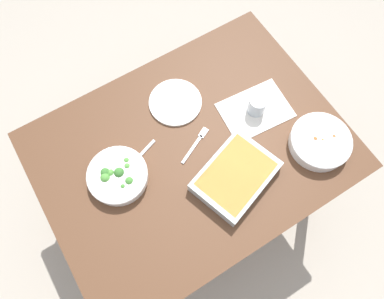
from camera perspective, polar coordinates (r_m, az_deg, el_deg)
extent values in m
plane|color=#B2A899|center=(2.10, 0.00, -7.35)|extent=(6.00, 6.00, 0.00)
cube|color=brown|center=(1.41, 0.00, -0.29)|extent=(1.20, 0.90, 0.04)
cylinder|color=brown|center=(2.05, 7.34, 12.17)|extent=(0.06, 0.06, 0.70)
cylinder|color=brown|center=(1.90, -20.49, -2.90)|extent=(0.06, 0.06, 0.70)
cylinder|color=brown|center=(1.87, 20.88, -5.74)|extent=(0.06, 0.06, 0.70)
cube|color=silver|center=(1.49, 10.21, 6.30)|extent=(0.30, 0.22, 0.00)
cylinder|color=white|center=(1.47, 19.96, 1.12)|extent=(0.23, 0.23, 0.05)
torus|color=white|center=(1.45, 20.25, 1.48)|extent=(0.24, 0.24, 0.01)
cylinder|color=olive|center=(1.46, 19.99, 1.16)|extent=(0.19, 0.19, 0.03)
sphere|color=#C66633|center=(1.47, 21.93, 1.93)|extent=(0.02, 0.02, 0.02)
sphere|color=#C66633|center=(1.44, 19.25, 1.52)|extent=(0.01, 0.01, 0.01)
sphere|color=silver|center=(1.42, 19.28, -0.41)|extent=(0.02, 0.02, 0.02)
sphere|color=olive|center=(1.45, 21.91, -0.20)|extent=(0.01, 0.01, 0.01)
sphere|color=olive|center=(1.45, 20.30, 1.41)|extent=(0.02, 0.02, 0.02)
sphere|color=#C66633|center=(1.44, 19.27, 1.60)|extent=(0.02, 0.02, 0.02)
cylinder|color=white|center=(1.36, -11.88, -4.24)|extent=(0.22, 0.22, 0.05)
torus|color=white|center=(1.34, -12.05, -3.97)|extent=(0.23, 0.23, 0.01)
cylinder|color=#8CB272|center=(1.36, -11.90, -4.21)|extent=(0.18, 0.18, 0.02)
sphere|color=#3D7A33|center=(1.35, -13.87, -3.64)|extent=(0.04, 0.04, 0.04)
sphere|color=#569E42|center=(1.35, -10.43, -2.67)|extent=(0.02, 0.02, 0.02)
sphere|color=#569E42|center=(1.36, -10.54, -1.74)|extent=(0.02, 0.02, 0.02)
sphere|color=#478C38|center=(1.33, -11.11, -5.92)|extent=(0.02, 0.02, 0.02)
sphere|color=#569E42|center=(1.35, -13.03, -3.71)|extent=(0.03, 0.03, 0.03)
sphere|color=#569E42|center=(1.35, -13.86, -4.44)|extent=(0.04, 0.04, 0.04)
sphere|color=#478C38|center=(1.33, -10.07, -5.12)|extent=(0.03, 0.03, 0.03)
sphere|color=#3D7A33|center=(1.34, -11.71, -3.68)|extent=(0.04, 0.04, 0.04)
cube|color=silver|center=(1.34, 7.03, -4.33)|extent=(0.35, 0.30, 0.06)
cube|color=gold|center=(1.33, 7.09, -4.18)|extent=(0.31, 0.27, 0.04)
cylinder|color=#B2BCC6|center=(1.46, 10.47, 7.03)|extent=(0.07, 0.07, 0.08)
cylinder|color=black|center=(1.47, 10.39, 6.80)|extent=(0.06, 0.06, 0.05)
cylinder|color=silver|center=(1.48, -2.73, 7.64)|extent=(0.22, 0.22, 0.01)
cube|color=silver|center=(1.49, 19.66, 0.76)|extent=(0.03, 0.14, 0.01)
ellipsoid|color=silver|center=(1.49, 17.48, 3.20)|extent=(0.03, 0.04, 0.01)
cube|color=silver|center=(1.40, -8.00, -0.55)|extent=(0.14, 0.06, 0.01)
ellipsoid|color=silver|center=(1.39, -10.38, -3.03)|extent=(0.05, 0.04, 0.01)
cube|color=silver|center=(1.39, 0.00, 0.04)|extent=(0.13, 0.07, 0.01)
cube|color=silver|center=(1.42, 1.86, 2.73)|extent=(0.05, 0.04, 0.01)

